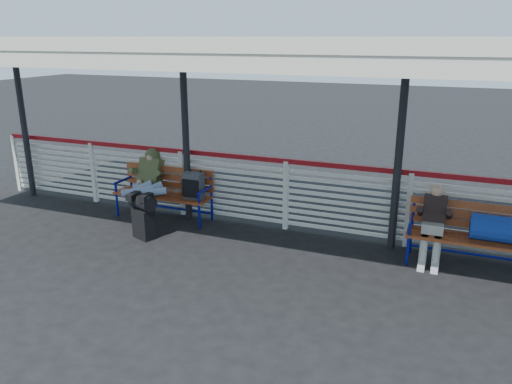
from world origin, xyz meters
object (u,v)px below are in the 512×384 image
at_px(bench_left, 174,187).
at_px(companion_person, 433,223).
at_px(bench_right, 485,229).
at_px(traveler_man, 146,186).
at_px(luggage_stack, 143,214).

xyz_separation_m(bench_left, companion_person, (4.40, -0.17, -0.00)).
relative_size(bench_left, companion_person, 1.57).
height_order(bench_right, traveler_man, traveler_man).
relative_size(bench_right, traveler_man, 1.17).
distance_m(bench_left, bench_right, 5.09).
xyz_separation_m(bench_right, companion_person, (-0.69, -0.00, -0.01)).
distance_m(bench_right, companion_person, 0.69).
xyz_separation_m(bench_right, traveler_man, (-5.44, -0.17, 0.08)).
height_order(bench_left, bench_right, bench_left).
bearing_deg(traveler_man, bench_right, 1.76).
relative_size(luggage_stack, companion_person, 0.66).
bearing_deg(companion_person, traveler_man, -178.01).
distance_m(traveler_man, companion_person, 4.76).
height_order(bench_left, traveler_man, traveler_man).
distance_m(luggage_stack, bench_left, 0.99).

